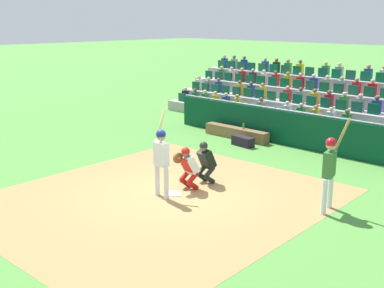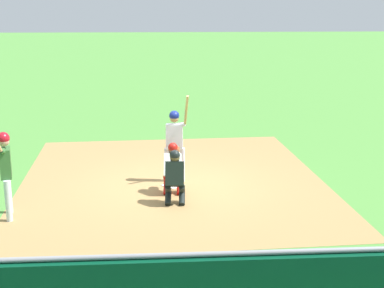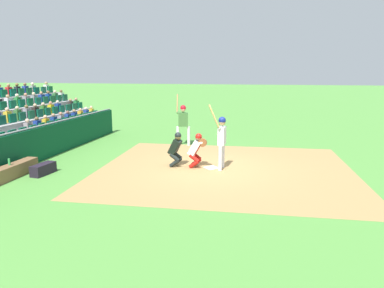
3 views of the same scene
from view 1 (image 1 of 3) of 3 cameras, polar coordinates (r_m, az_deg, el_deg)
The scene contains 12 objects.
ground_plane at distance 13.34m, azimuth -2.22°, elevation -5.92°, with size 160.00×160.00×0.00m, color #4E8E3B.
infield_dirt_patch at distance 13.02m, azimuth -3.83°, elevation -6.45°, with size 7.78×8.83×0.01m, color #A17F4C.
home_plate_marker at distance 13.33m, azimuth -2.22°, elevation -5.86°, with size 0.44×0.44×0.02m, color white.
batter_at_plate at distance 12.79m, azimuth -3.65°, elevation -1.30°, with size 0.62×0.58×2.32m.
catcher_crouching at distance 13.47m, azimuth -0.53°, elevation -2.53°, with size 0.48×0.71×1.26m.
home_plate_umpire at distance 14.00m, azimuth 1.60°, elevation -1.92°, with size 0.48×0.50×1.28m.
dugout_wall at distance 18.23m, azimuth 13.31°, elevation 1.44°, with size 12.52×0.24×1.36m.
dugout_bench at distance 19.49m, azimuth 5.22°, elevation 1.30°, with size 2.97×0.40×0.44m, color brown.
water_bottle_on_bench at distance 19.22m, azimuth 6.09°, elevation 2.10°, with size 0.07×0.07×0.22m, color green.
equipment_duffel_bag at distance 18.35m, azimuth 6.02°, elevation 0.32°, with size 0.90×0.36×0.36m, color black.
on_deck_batter at distance 12.30m, azimuth 15.93°, elevation -2.43°, with size 0.46×0.69×2.37m.
bleacher_stand at distance 21.97m, azimuth 19.28°, elevation 3.59°, with size 18.82×4.12×2.73m.
Camera 1 is at (-9.12, 8.55, 4.65)m, focal length 45.25 mm.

